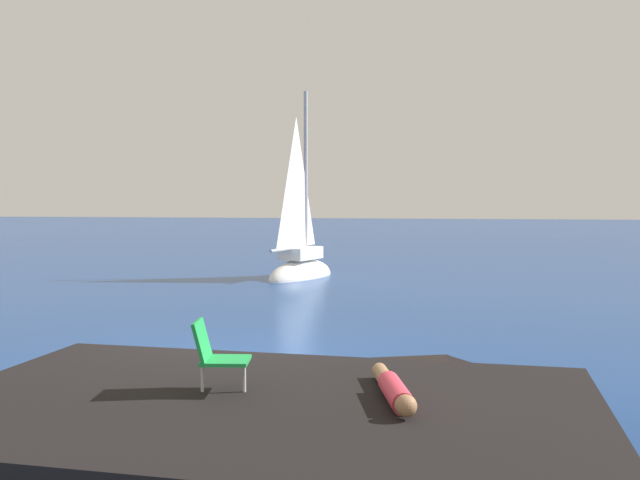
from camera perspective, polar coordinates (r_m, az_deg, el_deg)
The scene contains 7 objects.
ground_plane at distance 11.94m, azimuth -6.96°, elevation -9.48°, with size 160.00×160.00×0.00m, color navy.
shore_ledge at distance 7.94m, azimuth -4.54°, elevation -14.24°, with size 7.12×4.45×0.50m, color black.
boulder_seaward at distance 10.13m, azimuth 8.66°, elevation -11.83°, with size 1.30×1.04×0.71m, color black.
boulder_inland at distance 10.16m, azimuth 10.11°, elevation -11.81°, with size 1.08×0.86×0.59m, color black.
sailboat_near at distance 23.80m, azimuth -1.55°, elevation -2.12°, with size 2.29×3.76×6.78m.
person_sunbather at distance 7.81m, azimuth 5.86°, elevation -11.74°, with size 0.60×1.73×0.25m.
beach_chair at distance 8.11m, azimuth -8.33°, elevation -8.82°, with size 0.66×0.56×0.80m.
Camera 1 is at (3.39, -11.14, 2.65)m, focal length 40.31 mm.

